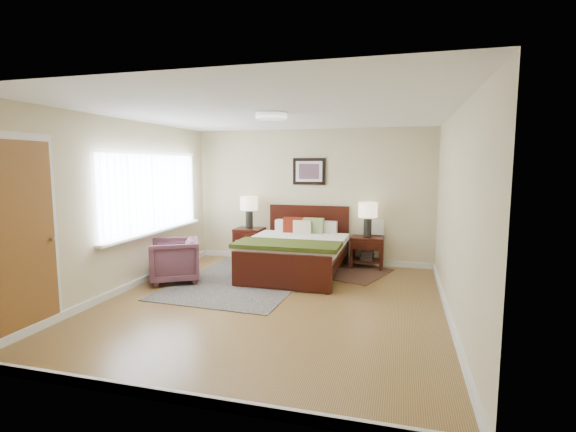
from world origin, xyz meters
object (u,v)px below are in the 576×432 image
(nightstand_left, at_px, (249,235))
(armchair, at_px, (174,260))
(lamp_right, at_px, (368,213))
(rug_persian, at_px, (241,281))
(nightstand_right, at_px, (367,249))
(bed, at_px, (297,245))
(lamp_left, at_px, (249,206))

(nightstand_left, bearing_deg, armchair, -110.68)
(lamp_right, relative_size, rug_persian, 0.23)
(nightstand_right, relative_size, rug_persian, 0.21)
(bed, relative_size, lamp_right, 3.24)
(nightstand_left, bearing_deg, lamp_right, 0.55)
(nightstand_right, bearing_deg, armchair, -149.62)
(rug_persian, bearing_deg, lamp_right, 39.87)
(nightstand_left, height_order, lamp_left, lamp_left)
(bed, relative_size, lamp_left, 3.24)
(nightstand_right, bearing_deg, lamp_right, 90.00)
(armchair, bearing_deg, bed, 89.11)
(bed, xyz_separation_m, nightstand_right, (1.12, 0.73, -0.14))
(lamp_left, relative_size, rug_persian, 0.23)
(lamp_left, height_order, armchair, lamp_left)
(lamp_left, bearing_deg, bed, -33.36)
(bed, xyz_separation_m, nightstand_left, (-1.13, 0.72, 0.01))
(lamp_right, xyz_separation_m, rug_persian, (-1.86, -1.41, -0.99))
(armchair, bearing_deg, nightstand_left, 129.90)
(bed, relative_size, rug_persian, 0.74)
(lamp_left, relative_size, armchair, 0.82)
(nightstand_right, xyz_separation_m, lamp_right, (-0.00, 0.01, 0.64))
(nightstand_right, height_order, lamp_right, lamp_right)
(lamp_right, bearing_deg, lamp_left, 180.00)
(lamp_left, bearing_deg, nightstand_left, -90.00)
(nightstand_left, relative_size, rug_persian, 0.24)
(armchair, xyz_separation_m, rug_persian, (1.02, 0.28, -0.33))
(nightstand_right, height_order, armchair, armchair)
(bed, bearing_deg, rug_persian, -137.76)
(nightstand_left, bearing_deg, lamp_left, 90.00)
(bed, relative_size, armchair, 2.64)
(lamp_left, distance_m, rug_persian, 1.80)
(nightstand_left, relative_size, nightstand_right, 1.11)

